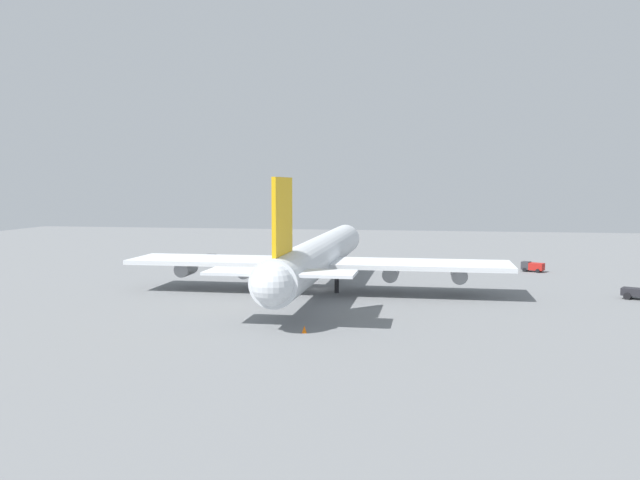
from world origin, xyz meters
name	(u,v)px	position (x,y,z in m)	size (l,w,h in m)	color
ground_plane	(320,289)	(0.00, 0.00, 0.00)	(275.18, 275.18, 0.00)	slate
cargo_airplane	(319,256)	(-0.53, 0.00, 5.54)	(68.79, 59.78, 17.87)	silver
fuel_truck	(533,266)	(27.83, -37.31, 1.06)	(3.61, 4.55, 1.91)	#333338
cargo_loader	(216,261)	(25.61, 26.43, 1.16)	(3.07, 5.49, 2.47)	#333338
safety_cone_nose	(334,264)	(30.96, 2.37, 0.29)	(0.41, 0.41, 0.59)	orange
safety_cone_tail	(304,329)	(-30.96, -3.50, 0.42)	(0.59, 0.59, 0.85)	orange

